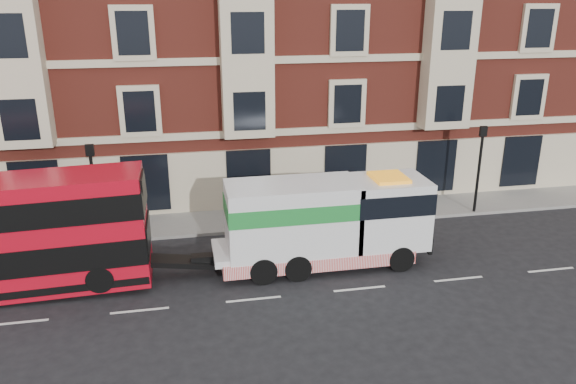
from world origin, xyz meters
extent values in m
plane|color=black|center=(0.00, 0.00, 0.00)|extent=(120.00, 120.00, 0.00)
cube|color=slate|center=(0.00, 7.50, 0.07)|extent=(90.00, 3.00, 0.15)
cube|color=maroon|center=(0.50, 15.00, 9.00)|extent=(45.00, 12.00, 18.00)
cylinder|color=black|center=(-6.00, 6.20, 2.15)|extent=(0.14, 0.14, 4.00)
cube|color=black|center=(-6.00, 6.20, 4.25)|extent=(0.35, 0.15, 0.50)
cylinder|color=black|center=(12.00, 6.20, 2.15)|extent=(0.14, 0.14, 4.00)
cube|color=black|center=(12.00, 6.20, 4.25)|extent=(0.35, 0.15, 0.50)
cylinder|color=black|center=(-5.38, 1.13, 0.78)|extent=(0.99, 0.30, 0.99)
cylinder|color=black|center=(-5.38, 3.28, 0.78)|extent=(0.99, 0.30, 0.99)
cube|color=silver|center=(3.01, 2.21, 0.90)|extent=(8.56, 2.19, 0.29)
cube|color=silver|center=(5.77, 2.21, 2.14)|extent=(3.04, 2.38, 2.76)
cube|color=silver|center=(1.87, 2.21, 2.19)|extent=(5.13, 2.38, 2.76)
cube|color=#1B7D2E|center=(1.87, 2.21, 2.66)|extent=(5.18, 2.42, 0.67)
cube|color=red|center=(2.82, 2.21, 0.57)|extent=(7.61, 2.44, 0.52)
cylinder|color=black|center=(6.05, 1.13, 0.52)|extent=(1.05, 0.33, 1.05)
cylinder|color=black|center=(6.05, 3.28, 0.52)|extent=(1.05, 0.33, 1.05)
cylinder|color=black|center=(1.87, 1.13, 0.52)|extent=(1.05, 0.38, 1.05)
cylinder|color=black|center=(1.87, 3.28, 0.52)|extent=(1.05, 0.38, 1.05)
cylinder|color=black|center=(0.54, 1.13, 0.52)|extent=(1.05, 0.38, 1.05)
cylinder|color=black|center=(0.54, 3.28, 0.52)|extent=(1.05, 0.38, 1.05)
imported|color=#1C1B37|center=(-9.35, 7.73, 1.05)|extent=(0.79, 0.73, 1.80)
camera|label=1|loc=(-2.20, -17.74, 10.37)|focal=35.00mm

